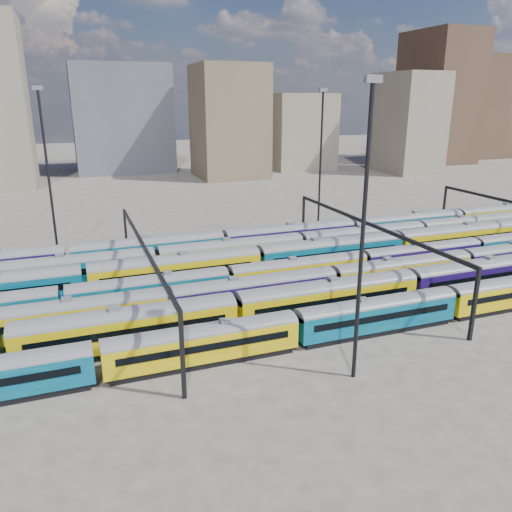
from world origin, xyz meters
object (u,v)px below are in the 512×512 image
object	(u,v)px
rake_1	(328,295)
mast_2	(363,226)
rake_0	(296,325)
rake_2	(402,269)

from	to	relation	value
rake_1	mast_2	bearing A→B (deg)	-107.56
rake_0	rake_1	size ratio (longest dim) A/B	1.03
rake_0	mast_2	distance (m)	13.73
rake_0	rake_1	xyz separation A→B (m)	(6.35, 5.00, 0.41)
rake_0	rake_1	bearing A→B (deg)	38.21
rake_0	rake_1	distance (m)	8.09
rake_0	mast_2	xyz separation A→B (m)	(2.55, -7.00, 11.54)
rake_0	mast_2	bearing A→B (deg)	-69.95
rake_0	rake_2	bearing A→B (deg)	26.75
rake_2	rake_1	bearing A→B (deg)	-159.66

